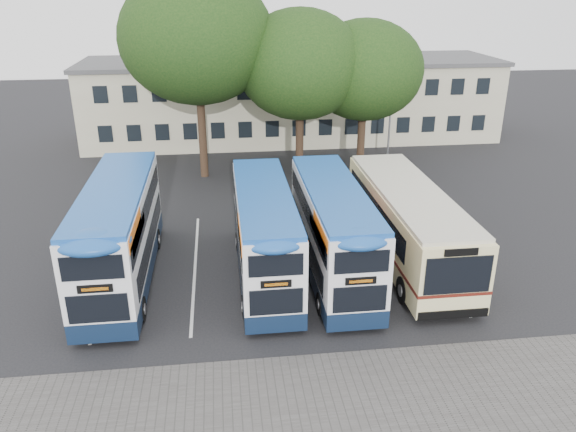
# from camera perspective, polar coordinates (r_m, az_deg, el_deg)

# --- Properties ---
(ground) EXTENTS (120.00, 120.00, 0.00)m
(ground) POSITION_cam_1_polar(r_m,az_deg,el_deg) (21.98, 9.71, -10.04)
(ground) COLOR black
(ground) RESTS_ON ground
(paving_strip) EXTENTS (40.00, 6.00, 0.01)m
(paving_strip) POSITION_cam_1_polar(r_m,az_deg,el_deg) (17.68, 7.86, -19.29)
(paving_strip) COLOR #595654
(paving_strip) RESTS_ON ground
(bay_lines) EXTENTS (14.12, 11.00, 0.01)m
(bay_lines) POSITION_cam_1_polar(r_m,az_deg,el_deg) (25.58, -1.55, -4.68)
(bay_lines) COLOR silver
(bay_lines) RESTS_ON ground
(depot_building) EXTENTS (32.40, 8.40, 6.20)m
(depot_building) POSITION_cam_1_polar(r_m,az_deg,el_deg) (45.80, 0.41, 11.87)
(depot_building) COLOR #B8B094
(depot_building) RESTS_ON ground
(lamp_post) EXTENTS (0.25, 1.05, 9.06)m
(lamp_post) POSITION_cam_1_polar(r_m,az_deg,el_deg) (39.97, 10.55, 12.72)
(lamp_post) COLOR gray
(lamp_post) RESTS_ON ground
(tree_left) EXTENTS (9.28, 9.28, 12.63)m
(tree_left) POSITION_cam_1_polar(r_m,az_deg,el_deg) (35.47, -9.27, 17.43)
(tree_left) COLOR black
(tree_left) RESTS_ON ground
(tree_mid) EXTENTS (7.87, 7.87, 10.44)m
(tree_mid) POSITION_cam_1_polar(r_m,az_deg,el_deg) (35.51, 1.24, 15.12)
(tree_mid) COLOR black
(tree_mid) RESTS_ON ground
(tree_right) EXTENTS (7.41, 7.41, 9.77)m
(tree_right) POSITION_cam_1_polar(r_m,az_deg,el_deg) (36.86, 7.79, 14.45)
(tree_right) COLOR black
(tree_right) RESTS_ON ground
(bus_dd_left) EXTENTS (2.45, 10.11, 4.21)m
(bus_dd_left) POSITION_cam_1_polar(r_m,az_deg,el_deg) (24.19, -16.79, -1.32)
(bus_dd_left) COLOR #0F1E39
(bus_dd_left) RESTS_ON ground
(bus_dd_mid) EXTENTS (2.27, 9.38, 3.90)m
(bus_dd_mid) POSITION_cam_1_polar(r_m,az_deg,el_deg) (23.48, -2.41, -1.50)
(bus_dd_mid) COLOR #0F1E39
(bus_dd_mid) RESTS_ON ground
(bus_dd_right) EXTENTS (2.32, 9.56, 3.98)m
(bus_dd_right) POSITION_cam_1_polar(r_m,az_deg,el_deg) (23.74, 4.60, -1.17)
(bus_dd_right) COLOR #0F1E39
(bus_dd_right) RESTS_ON ground
(bus_single) EXTENTS (2.86, 11.24, 3.35)m
(bus_single) POSITION_cam_1_polar(r_m,az_deg,el_deg) (25.81, 11.98, -0.29)
(bus_single) COLOR #F3E5A2
(bus_single) RESTS_ON ground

